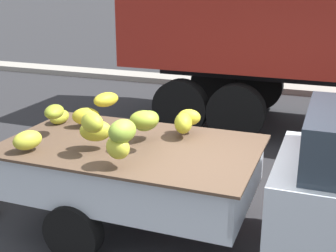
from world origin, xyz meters
TOP-DOWN VIEW (x-y plane):
  - ground at (0.00, 0.00)m, footprint 220.00×220.00m
  - curb_strip at (0.00, 8.04)m, footprint 80.00×0.80m
  - pickup_truck at (0.87, 0.13)m, footprint 5.10×1.81m

SIDE VIEW (x-z plane):
  - ground at x=0.00m, z-range 0.00..0.00m
  - curb_strip at x=0.00m, z-range 0.00..0.16m
  - pickup_truck at x=0.87m, z-range 0.04..1.74m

